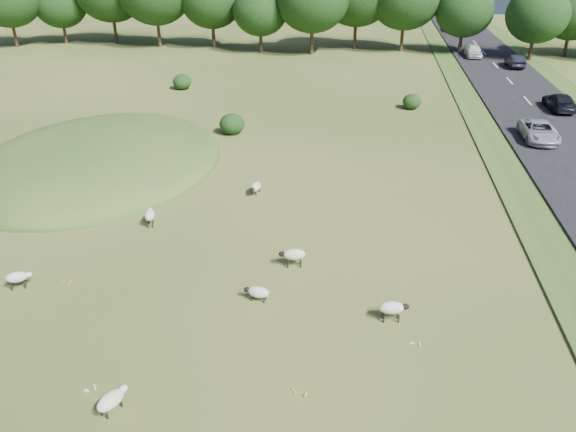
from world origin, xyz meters
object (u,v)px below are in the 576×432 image
object	(u,v)px
sheep_6	(150,215)
car_7	(515,61)
sheep_1	(293,255)
car_6	(560,102)
sheep_2	(17,277)
sheep_4	(258,292)
sheep_3	(111,400)
car_4	(453,26)
car_0	(473,51)
sheep_0	(255,187)
car_5	(539,131)
car_2	(469,19)
sheep_5	(392,308)

from	to	relation	value
sheep_6	car_7	world-z (taller)	car_7
sheep_1	car_6	xyz separation A→B (m)	(19.20, 28.45, 0.32)
sheep_2	sheep_1	bearing A→B (deg)	-10.23
sheep_2	sheep_4	bearing A→B (deg)	-23.89
sheep_3	sheep_6	xyz separation A→B (m)	(-3.47, 12.53, 0.16)
car_4	car_6	world-z (taller)	car_4
car_0	sheep_4	bearing A→B (deg)	-106.75
sheep_2	sheep_4	size ratio (longest dim) A/B	0.98
sheep_0	car_0	bearing A→B (deg)	165.67
car_4	car_7	world-z (taller)	car_4
sheep_3	sheep_6	size ratio (longest dim) A/B	1.02
sheep_4	car_0	world-z (taller)	car_0
car_4	car_5	bearing A→B (deg)	-90.00
sheep_3	car_2	size ratio (longest dim) A/B	0.25
sheep_2	car_4	distance (m)	81.64
sheep_0	sheep_4	size ratio (longest dim) A/B	1.08
sheep_6	car_6	distance (m)	37.25
sheep_3	car_5	bearing A→B (deg)	-10.49
sheep_0	car_0	distance (m)	47.98
sheep_6	car_7	bearing A→B (deg)	-49.32
car_0	car_6	bearing A→B (deg)	-80.81
sheep_0	car_6	distance (m)	30.58
sheep_2	car_6	bearing A→B (deg)	19.02
sheep_3	car_0	bearing A→B (deg)	5.83
sheep_5	car_6	size ratio (longest dim) A/B	0.26
sheep_6	car_2	bearing A→B (deg)	-35.96
sheep_4	car_0	bearing A→B (deg)	-98.89
sheep_1	car_5	world-z (taller)	car_5
sheep_4	sheep_5	size ratio (longest dim) A/B	0.92
car_2	car_4	xyz separation A→B (m)	(-3.80, -9.52, -0.01)
sheep_0	car_2	size ratio (longest dim) A/B	0.24
sheep_5	car_2	xyz separation A→B (m)	(14.81, 86.63, 0.39)
sheep_4	sheep_0	bearing A→B (deg)	-70.37
sheep_0	sheep_5	distance (m)	13.64
car_5	sheep_1	bearing A→B (deg)	-128.04
sheep_3	sheep_2	bearing A→B (deg)	72.63
sheep_0	sheep_2	distance (m)	13.88
sheep_0	car_0	xyz separation A→B (m)	(18.71, 44.17, 0.58)
car_0	sheep_3	bearing A→B (deg)	-107.95
sheep_0	sheep_5	xyz separation A→B (m)	(7.71, -11.25, 0.17)
car_4	car_0	bearing A→B (deg)	-90.00
car_6	sheep_4	bearing A→B (deg)	57.07
car_4	car_6	xyz separation A→B (m)	(3.80, -45.17, -0.05)
sheep_4	car_4	size ratio (longest dim) A/B	0.21
sheep_6	sheep_2	bearing A→B (deg)	134.60
sheep_6	car_0	xyz separation A→B (m)	(23.39, 48.95, 0.41)
sheep_0	car_0	size ratio (longest dim) A/B	0.28
sheep_2	sheep_0	bearing A→B (deg)	26.96
sheep_0	sheep_1	distance (m)	8.44
sheep_4	sheep_6	distance (m)	9.06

